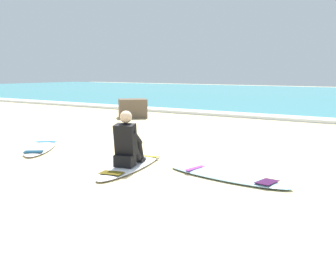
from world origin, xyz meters
name	(u,v)px	position (x,y,z in m)	size (l,w,h in m)	color
ground_plane	(133,165)	(0.00, 0.00, 0.00)	(80.00, 80.00, 0.00)	beige
breaking_foam	(290,118)	(0.00, 8.61, 0.06)	(80.00, 0.90, 0.11)	white
surfboard_main	(132,165)	(0.10, -0.14, 0.04)	(1.10, 2.46, 0.08)	silver
surfer_seated	(127,144)	(0.13, -0.29, 0.44)	(0.52, 0.77, 0.95)	black
surfboard_spare_near	(41,148)	(-2.63, 0.08, 0.04)	(1.68, 1.92, 0.08)	silver
surfboard_spare_far	(226,176)	(1.84, 0.09, 0.04)	(2.28, 0.79, 0.08)	#9ED1E5
shoreline_rock	(133,108)	(-4.90, 6.04, 0.34)	(0.80, 0.97, 0.67)	brown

